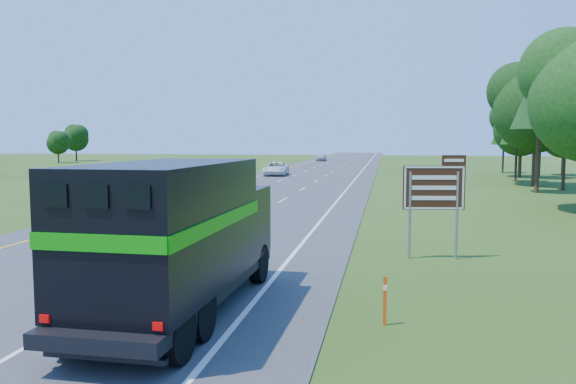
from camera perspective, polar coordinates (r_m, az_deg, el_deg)
name	(u,v)px	position (r m, az deg, el deg)	size (l,w,h in m)	color
road	(302,179)	(58.96, 1.45, 1.32)	(15.00, 260.00, 0.04)	#38383A
lane_markings	(302,179)	(58.96, 1.45, 1.34)	(11.15, 260.00, 0.01)	yellow
horse_truck	(179,233)	(13.16, -10.98, -4.16)	(2.70, 8.08, 3.55)	black
white_suv	(276,169)	(64.88, -1.23, 2.38)	(2.59, 5.62, 1.56)	white
far_car	(321,157)	(111.14, 3.39, 3.56)	(1.79, 4.45, 1.52)	#BAB9C1
exit_sign	(435,192)	(19.82, 14.70, 0.02)	(2.10, 0.37, 3.58)	gray
delineator	(385,299)	(12.75, 9.82, -10.67)	(0.09, 0.05, 1.10)	#F2460C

